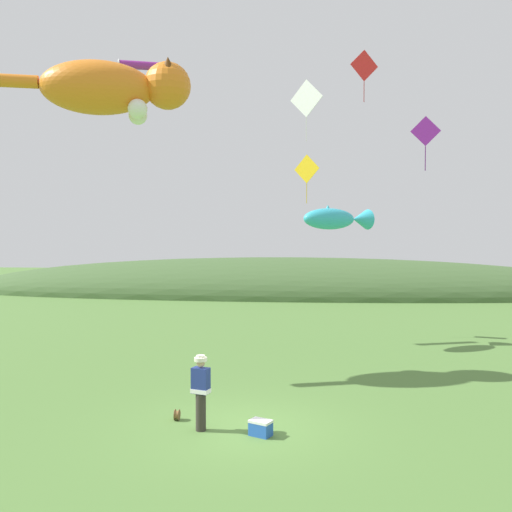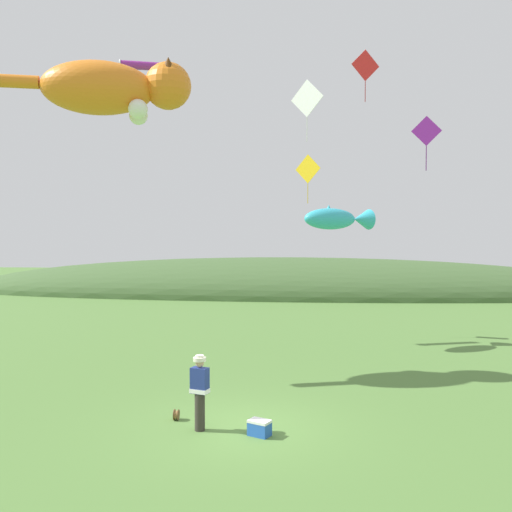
% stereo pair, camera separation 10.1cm
% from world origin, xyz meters
% --- Properties ---
extents(ground_plane, '(120.00, 120.00, 0.00)m').
position_xyz_m(ground_plane, '(0.00, 0.00, 0.00)').
color(ground_plane, '#517A38').
extents(distant_hill_ridge, '(51.89, 11.51, 5.53)m').
position_xyz_m(distant_hill_ridge, '(0.00, 30.34, 0.00)').
color(distant_hill_ridge, '#426033').
rests_on(distant_hill_ridge, ground).
extents(festival_attendant, '(0.48, 0.38, 1.77)m').
position_xyz_m(festival_attendant, '(-0.91, -0.25, 0.95)').
color(festival_attendant, '#332D28').
rests_on(festival_attendant, ground).
extents(kite_spool, '(0.12, 0.27, 0.27)m').
position_xyz_m(kite_spool, '(-1.63, 0.43, 0.13)').
color(kite_spool, olive).
rests_on(kite_spool, ground).
extents(picnic_cooler, '(0.58, 0.51, 0.36)m').
position_xyz_m(picnic_cooler, '(0.51, -0.46, 0.18)').
color(picnic_cooler, blue).
rests_on(picnic_cooler, ground).
extents(kite_giant_cat, '(6.63, 2.88, 2.07)m').
position_xyz_m(kite_giant_cat, '(-4.85, 5.24, 9.37)').
color(kite_giant_cat, orange).
extents(kite_fish_windsock, '(3.18, 2.58, 1.00)m').
position_xyz_m(kite_fish_windsock, '(2.73, 10.33, 5.20)').
color(kite_fish_windsock, '#33B2CC').
extents(kite_tube_streamer, '(2.43, 1.11, 0.44)m').
position_xyz_m(kite_tube_streamer, '(-5.44, 11.23, 11.87)').
color(kite_tube_streamer, '#8C268C').
extents(kite_diamond_violet, '(1.09, 0.10, 1.99)m').
position_xyz_m(kite_diamond_violet, '(5.85, 8.26, 8.33)').
color(kite_diamond_violet, purple).
extents(kite_diamond_red, '(1.26, 0.56, 2.27)m').
position_xyz_m(kite_diamond_red, '(4.00, 12.30, 11.93)').
color(kite_diamond_red, red).
extents(kite_diamond_white, '(1.21, 0.73, 2.30)m').
position_xyz_m(kite_diamond_white, '(1.50, 8.28, 9.62)').
color(kite_diamond_white, white).
extents(kite_diamond_gold, '(1.13, 0.68, 2.21)m').
position_xyz_m(kite_diamond_gold, '(1.51, 12.68, 7.49)').
color(kite_diamond_gold, yellow).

